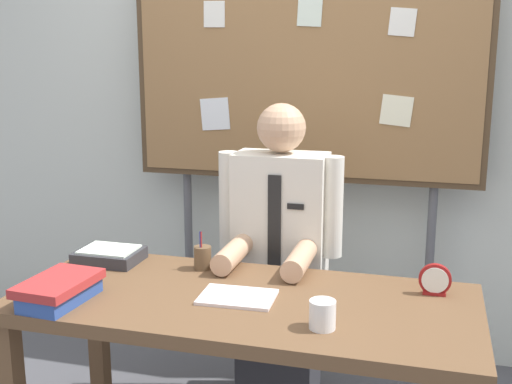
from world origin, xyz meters
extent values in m
cube|color=silver|center=(0.00, 1.26, 1.35)|extent=(6.40, 0.08, 2.70)
cube|color=brown|center=(0.00, 0.00, 0.72)|extent=(1.66, 0.73, 0.05)
cube|color=brown|center=(-0.77, 0.31, 0.35)|extent=(0.07, 0.07, 0.69)
cube|color=#2D2D33|center=(0.00, 0.57, 0.22)|extent=(0.34, 0.30, 0.44)
cube|color=silver|center=(0.00, 0.57, 0.81)|extent=(0.40, 0.22, 0.73)
sphere|color=tan|center=(0.00, 0.57, 1.28)|extent=(0.21, 0.21, 0.21)
cylinder|color=silver|center=(-0.23, 0.55, 0.96)|extent=(0.09, 0.09, 0.43)
cylinder|color=silver|center=(0.23, 0.55, 0.96)|extent=(0.09, 0.09, 0.43)
cylinder|color=tan|center=(-0.14, 0.31, 0.79)|extent=(0.09, 0.30, 0.09)
cylinder|color=tan|center=(0.14, 0.31, 0.79)|extent=(0.09, 0.30, 0.09)
cube|color=black|center=(0.00, 0.46, 0.86)|extent=(0.06, 0.01, 0.48)
cube|color=black|center=(0.09, 0.46, 0.97)|extent=(0.07, 0.01, 0.02)
cube|color=#4C3823|center=(0.00, 1.06, 1.53)|extent=(1.75, 0.05, 1.14)
cube|color=olive|center=(0.00, 1.05, 1.53)|extent=(1.69, 0.04, 1.08)
cylinder|color=#59595E|center=(-0.64, 1.09, 0.50)|extent=(0.04, 0.04, 0.99)
cylinder|color=#59595E|center=(0.64, 1.09, 0.50)|extent=(0.04, 0.04, 0.99)
cube|color=white|center=(-0.46, 1.02, 1.29)|extent=(0.16, 0.00, 0.17)
cube|color=white|center=(0.46, 1.02, 1.73)|extent=(0.13, 0.00, 0.13)
cube|color=#F4EFCC|center=(0.45, 1.02, 1.33)|extent=(0.16, 0.00, 0.15)
cube|color=white|center=(-0.45, 1.02, 1.78)|extent=(0.11, 0.00, 0.13)
cube|color=silver|center=(0.03, 1.02, 1.79)|extent=(0.12, 0.00, 0.15)
cube|color=#2D4C99|center=(-0.60, -0.22, 0.77)|extent=(0.18, 0.30, 0.05)
cube|color=#B22D2D|center=(-0.61, -0.22, 0.81)|extent=(0.22, 0.31, 0.03)
cube|color=silver|center=(-0.02, -0.02, 0.75)|extent=(0.27, 0.20, 0.01)
cylinder|color=maroon|center=(0.66, 0.21, 0.80)|extent=(0.12, 0.02, 0.12)
cylinder|color=white|center=(0.66, 0.20, 0.80)|extent=(0.10, 0.00, 0.10)
cube|color=maroon|center=(0.66, 0.21, 0.75)|extent=(0.08, 0.04, 0.01)
cylinder|color=white|center=(0.32, -0.18, 0.79)|extent=(0.09, 0.09, 0.09)
cylinder|color=brown|center=(-0.24, 0.24, 0.79)|extent=(0.07, 0.07, 0.09)
cylinder|color=#263399|center=(-0.25, 0.23, 0.83)|extent=(0.01, 0.01, 0.15)
cylinder|color=maroon|center=(-0.24, 0.23, 0.83)|extent=(0.01, 0.01, 0.15)
cube|color=#333338|center=(-0.65, 0.23, 0.77)|extent=(0.26, 0.20, 0.05)
cube|color=silver|center=(-0.65, 0.23, 0.80)|extent=(0.22, 0.17, 0.01)
camera|label=1|loc=(0.63, -2.07, 1.61)|focal=45.00mm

